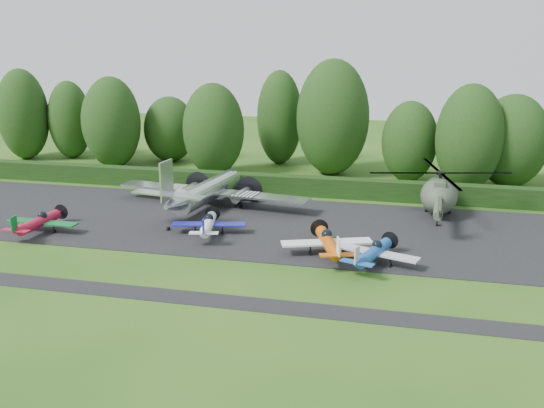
% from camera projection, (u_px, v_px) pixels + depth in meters
% --- Properties ---
extents(ground, '(160.00, 160.00, 0.00)m').
position_uv_depth(ground, '(231.00, 266.00, 44.35)').
color(ground, '#214B15').
rests_on(ground, ground).
extents(apron, '(70.00, 18.00, 0.01)m').
position_uv_depth(apron, '(264.00, 225.00, 53.72)').
color(apron, black).
rests_on(apron, ground).
extents(taxiway_verge, '(70.00, 2.00, 0.00)m').
position_uv_depth(taxiway_verge, '(204.00, 300.00, 38.72)').
color(taxiway_verge, black).
rests_on(taxiway_verge, ground).
extents(hedgerow, '(90.00, 1.60, 2.00)m').
position_uv_depth(hedgerow, '(288.00, 194.00, 64.04)').
color(hedgerow, black).
rests_on(hedgerow, ground).
extents(transport_plane, '(19.82, 15.20, 6.35)m').
position_uv_depth(transport_plane, '(207.00, 191.00, 58.20)').
color(transport_plane, silver).
rests_on(transport_plane, ground).
extents(light_plane_red, '(6.38, 6.70, 2.45)m').
position_uv_depth(light_plane_red, '(39.00, 222.00, 51.23)').
color(light_plane_red, '#A60F2D').
rests_on(light_plane_red, ground).
extents(light_plane_white, '(6.20, 6.52, 2.38)m').
position_uv_depth(light_plane_white, '(208.00, 224.00, 50.78)').
color(light_plane_white, white).
rests_on(light_plane_white, ground).
extents(light_plane_orange, '(7.00, 7.36, 2.69)m').
position_uv_depth(light_plane_orange, '(328.00, 242.00, 45.97)').
color(light_plane_orange, '#C3540B').
rests_on(light_plane_orange, ground).
extents(light_plane_blue, '(6.40, 6.73, 2.46)m').
position_uv_depth(light_plane_blue, '(374.00, 252.00, 44.13)').
color(light_plane_blue, '#1B4FA7').
rests_on(light_plane_blue, ground).
extents(helicopter, '(12.98, 15.20, 4.18)m').
position_uv_depth(helicopter, '(439.00, 192.00, 55.89)').
color(helicopter, '#364132').
rests_on(helicopter, ground).
extents(tree_1, '(7.24, 7.24, 10.92)m').
position_uv_depth(tree_1, '(213.00, 130.00, 71.23)').
color(tree_1, black).
rests_on(tree_1, ground).
extents(tree_2, '(6.61, 6.61, 12.01)m').
position_uv_depth(tree_2, '(23.00, 114.00, 80.44)').
color(tree_2, black).
rests_on(tree_2, ground).
extents(tree_3, '(7.72, 7.72, 10.20)m').
position_uv_depth(tree_3, '(512.00, 141.00, 65.76)').
color(tree_3, black).
rests_on(tree_3, ground).
extents(tree_4, '(5.65, 5.65, 10.39)m').
position_uv_depth(tree_4, '(70.00, 120.00, 81.28)').
color(tree_4, black).
rests_on(tree_4, ground).
extents(tree_5, '(6.75, 6.75, 8.55)m').
position_uv_depth(tree_5, '(170.00, 129.00, 79.30)').
color(tree_5, black).
rests_on(tree_5, ground).
extents(tree_6, '(7.08, 7.08, 11.43)m').
position_uv_depth(tree_6, '(469.00, 138.00, 64.20)').
color(tree_6, black).
rests_on(tree_6, ground).
extents(tree_7, '(6.26, 6.26, 9.18)m').
position_uv_depth(tree_7, '(409.00, 142.00, 68.54)').
color(tree_7, black).
rests_on(tree_7, ground).
extents(tree_8, '(7.10, 7.10, 11.36)m').
position_uv_depth(tree_8, '(112.00, 123.00, 75.33)').
color(tree_8, black).
rests_on(tree_8, ground).
extents(tree_9, '(8.58, 8.58, 13.65)m').
position_uv_depth(tree_9, '(333.00, 118.00, 71.29)').
color(tree_9, black).
rests_on(tree_9, ground).
extents(tree_10, '(5.81, 5.81, 11.99)m').
position_uv_depth(tree_10, '(280.00, 118.00, 77.42)').
color(tree_10, black).
rests_on(tree_10, ground).
extents(tree_11, '(6.43, 6.43, 10.50)m').
position_uv_depth(tree_11, '(107.00, 122.00, 78.51)').
color(tree_11, black).
rests_on(tree_11, ground).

